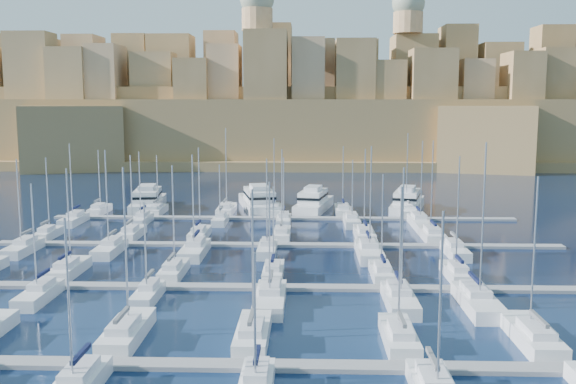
{
  "coord_description": "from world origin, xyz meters",
  "views": [
    {
      "loc": [
        4.37,
        -83.04,
        21.27
      ],
      "look_at": [
        1.67,
        6.0,
        8.7
      ],
      "focal_mm": 40.0,
      "sensor_mm": 36.0,
      "label": 1
    }
  ],
  "objects_px": {
    "motor_yacht_a": "(148,201)",
    "motor_yacht_c": "(314,202)",
    "sailboat_2": "(127,331)",
    "motor_yacht_d": "(407,202)",
    "sailboat_4": "(399,336)",
    "motor_yacht_b": "(259,201)"
  },
  "relations": [
    {
      "from": "sailboat_2",
      "to": "motor_yacht_b",
      "type": "distance_m",
      "value": 71.41
    },
    {
      "from": "motor_yacht_c",
      "to": "motor_yacht_d",
      "type": "bearing_deg",
      "value": 0.92
    },
    {
      "from": "motor_yacht_a",
      "to": "motor_yacht_c",
      "type": "bearing_deg",
      "value": -1.3
    },
    {
      "from": "sailboat_2",
      "to": "motor_yacht_b",
      "type": "xyz_separation_m",
      "value": [
        6.56,
        71.1,
        0.96
      ]
    },
    {
      "from": "sailboat_4",
      "to": "motor_yacht_a",
      "type": "xyz_separation_m",
      "value": [
        -39.91,
        70.76,
        0.98
      ]
    },
    {
      "from": "sailboat_2",
      "to": "motor_yacht_a",
      "type": "distance_m",
      "value": 72.02
    },
    {
      "from": "motor_yacht_b",
      "to": "sailboat_2",
      "type": "bearing_deg",
      "value": -95.27
    },
    {
      "from": "sailboat_4",
      "to": "motor_yacht_a",
      "type": "relative_size",
      "value": 0.77
    },
    {
      "from": "sailboat_4",
      "to": "motor_yacht_d",
      "type": "height_order",
      "value": "sailboat_4"
    },
    {
      "from": "motor_yacht_d",
      "to": "motor_yacht_c",
      "type": "bearing_deg",
      "value": -179.08
    },
    {
      "from": "sailboat_2",
      "to": "motor_yacht_d",
      "type": "distance_m",
      "value": 78.53
    },
    {
      "from": "sailboat_4",
      "to": "motor_yacht_c",
      "type": "relative_size",
      "value": 0.83
    },
    {
      "from": "motor_yacht_a",
      "to": "motor_yacht_d",
      "type": "bearing_deg",
      "value": -0.5
    },
    {
      "from": "sailboat_2",
      "to": "motor_yacht_a",
      "type": "bearing_deg",
      "value": 102.46
    },
    {
      "from": "motor_yacht_a",
      "to": "motor_yacht_c",
      "type": "distance_m",
      "value": 32.99
    },
    {
      "from": "motor_yacht_b",
      "to": "motor_yacht_d",
      "type": "distance_m",
      "value": 29.3
    },
    {
      "from": "motor_yacht_b",
      "to": "motor_yacht_c",
      "type": "xyz_separation_m",
      "value": [
        10.89,
        -1.53,
        -0.0
      ]
    },
    {
      "from": "sailboat_2",
      "to": "motor_yacht_c",
      "type": "relative_size",
      "value": 0.93
    },
    {
      "from": "motor_yacht_a",
      "to": "motor_yacht_d",
      "type": "xyz_separation_m",
      "value": [
        51.37,
        -0.45,
        0.0
      ]
    },
    {
      "from": "motor_yacht_a",
      "to": "motor_yacht_b",
      "type": "xyz_separation_m",
      "value": [
        22.1,
        0.78,
        0.0
      ]
    },
    {
      "from": "motor_yacht_c",
      "to": "motor_yacht_b",
      "type": "bearing_deg",
      "value": 172.01
    },
    {
      "from": "motor_yacht_b",
      "to": "motor_yacht_d",
      "type": "bearing_deg",
      "value": -2.42
    }
  ]
}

